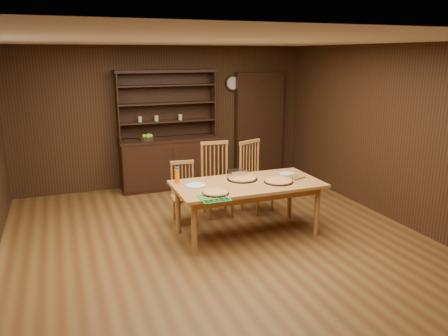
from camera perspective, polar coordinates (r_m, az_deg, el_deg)
name	(u,v)px	position (r m, az deg, el deg)	size (l,w,h in m)	color
floor	(221,244)	(5.89, -0.39, -9.89)	(6.00, 6.00, 0.00)	brown
room_shell	(221,126)	(5.42, -0.42, 5.45)	(6.00, 6.00, 6.00)	white
china_hutch	(169,156)	(8.20, -7.17, 1.52)	(1.84, 0.52, 2.17)	black
doorway	(259,125)	(8.88, 4.54, 5.58)	(1.00, 0.18, 2.10)	black
wall_clock	(233,83)	(8.62, 1.13, 11.03)	(0.30, 0.05, 0.30)	black
dining_table	(247,188)	(5.97, 3.07, -2.63)	(2.00, 1.00, 0.75)	#C47B44
chair_left	(184,190)	(6.53, -5.29, -2.90)	(0.41, 0.39, 0.91)	#B2743D
chair_center	(216,176)	(6.79, -1.00, -1.06)	(0.49, 0.47, 1.14)	#B2743D
chair_right	(254,174)	(6.96, 3.92, -0.75)	(0.59, 0.58, 1.13)	#B2743D
pizza_left	(216,192)	(5.47, -1.09, -3.21)	(0.34, 0.34, 0.04)	black
pizza_right	(278,181)	(6.00, 7.12, -1.69)	(0.41, 0.41, 0.04)	black
pizza_center	(242,178)	(6.09, 2.40, -1.36)	(0.43, 0.43, 0.04)	black
cooling_rack	(214,198)	(5.29, -1.32, -3.94)	(0.33, 0.33, 0.02)	green
plate_left	(196,185)	(5.81, -3.74, -2.27)	(0.28, 0.28, 0.02)	silver
plate_right	(287,174)	(6.41, 8.25, -0.75)	(0.24, 0.24, 0.02)	silver
foil_dish	(237,173)	(6.22, 1.74, -0.70)	(0.25, 0.18, 0.10)	silver
juice_bottle	(177,176)	(5.93, -6.16, -1.01)	(0.06, 0.06, 0.22)	orange
pot_holder_a	(294,177)	(6.26, 9.15, -1.17)	(0.22, 0.22, 0.02)	#A32212
pot_holder_b	(291,176)	(6.31, 8.73, -1.03)	(0.19, 0.19, 0.01)	#A32212
fruit_bowl	(147,138)	(7.98, -9.98, 3.88)	(0.27, 0.27, 0.12)	black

